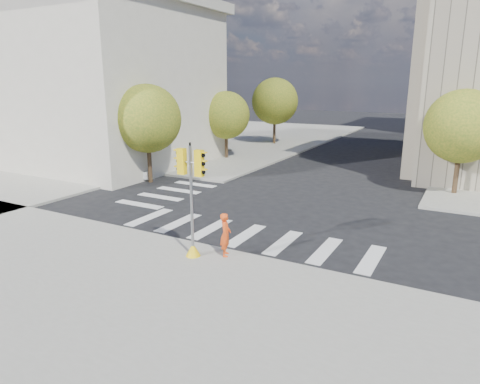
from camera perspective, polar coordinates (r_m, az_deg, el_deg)
name	(u,v)px	position (r m, az deg, el deg)	size (l,w,h in m)	color
ground	(267,223)	(20.43, 3.62, -4.15)	(160.00, 160.00, 0.00)	black
sidewalk_near	(84,341)	(12.30, -20.07, -18.10)	(30.00, 14.00, 0.15)	gray
sidewalk_far_left	(209,137)	(52.27, -4.12, 7.38)	(28.00, 40.00, 0.15)	gray
classical_building	(88,83)	(38.03, -19.58, 13.57)	(19.00, 15.00, 12.70)	beige
tree_lw_near	(147,119)	(28.61, -12.26, 9.52)	(4.40, 4.40, 6.41)	#382616
tree_lw_mid	(226,115)	(36.76, -1.86, 10.19)	(4.00, 4.00, 5.77)	#382616
tree_lw_far	(275,101)	(45.59, 4.68, 11.96)	(4.80, 4.80, 6.95)	#382616
tree_re_near	(462,126)	(27.67, 27.54, 7.76)	(4.20, 4.20, 6.16)	#382616
tree_re_mid	(469,109)	(39.61, 28.20, 9.68)	(4.60, 4.60, 6.66)	#382616
tree_re_far	(471,108)	(51.62, 28.45, 9.84)	(4.00, 4.00, 5.88)	#382616
lamp_near	(475,113)	(31.61, 28.82, 9.22)	(0.35, 0.18, 8.11)	black
lamp_far	(477,103)	(45.59, 29.05, 10.28)	(0.35, 0.18, 8.11)	black
traffic_signal	(192,210)	(15.80, -6.44, -2.39)	(1.06, 0.56, 4.30)	yellow
photographer	(226,235)	(16.07, -1.94, -5.69)	(0.61, 0.40, 1.67)	#ED4B16
planter_wall	(112,172)	(31.15, -16.75, 2.54)	(6.00, 0.40, 0.50)	white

